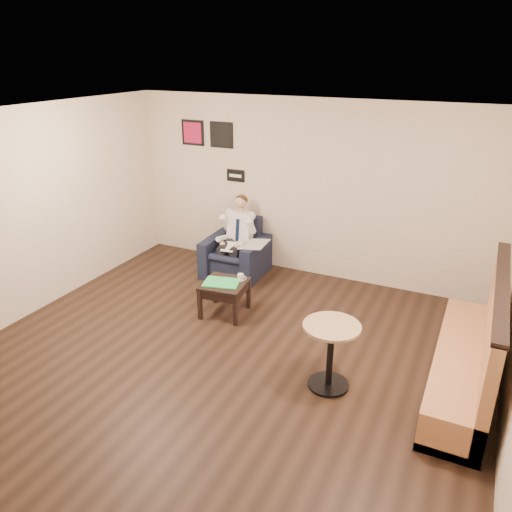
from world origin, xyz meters
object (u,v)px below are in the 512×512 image
at_px(green_folder, 222,282).
at_px(coffee_mug, 241,277).
at_px(seated_man, 232,241).
at_px(banquette, 468,335).
at_px(smartphone, 232,278).
at_px(cafe_table, 330,356).
at_px(side_table, 225,298).
at_px(armchair, 235,248).

bearing_deg(green_folder, coffee_mug, 39.96).
xyz_separation_m(seated_man, banquette, (3.61, -1.45, 0.02)).
height_order(smartphone, cafe_table, cafe_table).
relative_size(seated_man, coffee_mug, 12.18).
distance_m(side_table, green_folder, 0.25).
bearing_deg(side_table, green_folder, -140.04).
xyz_separation_m(armchair, side_table, (0.50, -1.27, -0.21)).
distance_m(green_folder, smartphone, 0.21).
bearing_deg(side_table, coffee_mug, 39.96).
relative_size(smartphone, cafe_table, 0.19).
height_order(armchair, seated_man, seated_man).
distance_m(coffee_mug, smartphone, 0.15).
bearing_deg(cafe_table, coffee_mug, 146.35).
bearing_deg(green_folder, side_table, 39.96).
xyz_separation_m(coffee_mug, cafe_table, (1.64, -1.09, -0.14)).
xyz_separation_m(coffee_mug, banquette, (2.95, -0.45, 0.11)).
xyz_separation_m(seated_man, coffee_mug, (0.67, -1.01, -0.09)).
height_order(smartphone, banquette, banquette).
xyz_separation_m(green_folder, banquette, (3.15, -0.27, 0.15)).
bearing_deg(armchair, banquette, -25.34).
bearing_deg(smartphone, seated_man, 121.96).
bearing_deg(smartphone, side_table, -97.35).
height_order(green_folder, banquette, banquette).
relative_size(side_table, smartphone, 3.93).
distance_m(green_folder, cafe_table, 2.07).
bearing_deg(banquette, armchair, 156.55).
bearing_deg(banquette, seated_man, 158.10).
xyz_separation_m(coffee_mug, smartphone, (-0.14, 0.03, -0.05)).
height_order(seated_man, side_table, seated_man).
bearing_deg(coffee_mug, side_table, -140.04).
distance_m(armchair, seated_man, 0.20).
bearing_deg(armchair, coffee_mug, -61.03).
height_order(armchair, smartphone, armchair).
bearing_deg(seated_man, cafe_table, -44.16).
relative_size(green_folder, cafe_table, 0.62).
xyz_separation_m(green_folder, smartphone, (0.06, 0.20, -0.00)).
distance_m(coffee_mug, banquette, 2.98).
height_order(seated_man, banquette, banquette).
xyz_separation_m(side_table, smartphone, (0.03, 0.17, 0.24)).
relative_size(seated_man, green_folder, 2.57).
height_order(green_folder, coffee_mug, coffee_mug).
relative_size(side_table, coffee_mug, 5.79).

